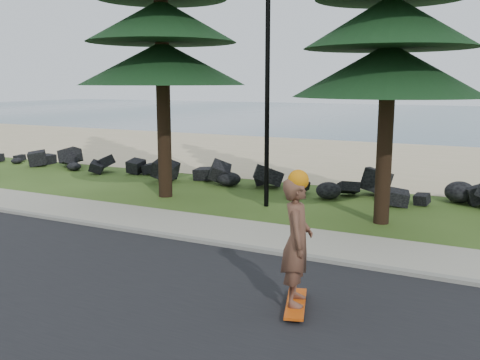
{
  "coord_description": "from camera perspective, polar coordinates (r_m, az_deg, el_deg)",
  "views": [
    {
      "loc": [
        6.38,
        -11.08,
        3.66
      ],
      "look_at": [
        0.74,
        0.0,
        1.38
      ],
      "focal_mm": 40.0,
      "sensor_mm": 36.0,
      "label": 1
    }
  ],
  "objects": [
    {
      "name": "seawall_boulders",
      "position": [
        18.23,
        5.91,
        -1.25
      ],
      "size": [
        60.0,
        2.4,
        1.1
      ],
      "primitive_type": null,
      "color": "black",
      "rests_on": "ground"
    },
    {
      "name": "beach_sand",
      "position": [
        26.61,
        12.84,
        2.23
      ],
      "size": [
        160.0,
        15.0,
        0.01
      ],
      "primitive_type": "cube",
      "color": "tan",
      "rests_on": "ground"
    },
    {
      "name": "lamp_post",
      "position": [
        15.65,
        2.95,
        12.11
      ],
      "size": [
        0.25,
        0.14,
        8.14
      ],
      "color": "black",
      "rests_on": "ground"
    },
    {
      "name": "skateboarder",
      "position": [
        8.6,
        6.11,
        -6.59
      ],
      "size": [
        0.7,
        1.27,
        2.3
      ],
      "rotation": [
        0.0,
        0.0,
        1.88
      ],
      "color": "#C3450B",
      "rests_on": "ground"
    },
    {
      "name": "sidewalk",
      "position": [
        13.45,
        -2.45,
        -5.23
      ],
      "size": [
        160.0,
        2.0,
        0.08
      ],
      "primitive_type": "cube",
      "color": "#9E9884",
      "rests_on": "ground"
    },
    {
      "name": "kerb",
      "position": [
        12.54,
        -4.93,
        -6.38
      ],
      "size": [
        160.0,
        0.2,
        0.1
      ],
      "primitive_type": "cube",
      "color": "gray",
      "rests_on": "ground"
    },
    {
      "name": "road",
      "position": [
        9.86,
        -16.25,
        -11.77
      ],
      "size": [
        160.0,
        7.0,
        0.02
      ],
      "primitive_type": "cube",
      "color": "black",
      "rests_on": "ground"
    },
    {
      "name": "ocean",
      "position": [
        62.51,
        21.18,
        6.34
      ],
      "size": [
        160.0,
        58.0,
        0.01
      ],
      "primitive_type": "cube",
      "color": "#395C6E",
      "rests_on": "ground"
    },
    {
      "name": "ground",
      "position": [
        13.3,
        -2.87,
        -5.6
      ],
      "size": [
        160.0,
        160.0,
        0.0
      ],
      "primitive_type": "plane",
      "color": "#2F4916",
      "rests_on": "ground"
    }
  ]
}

